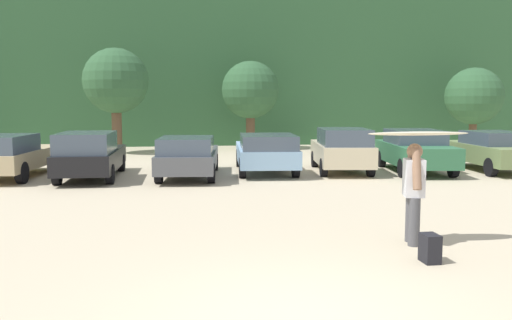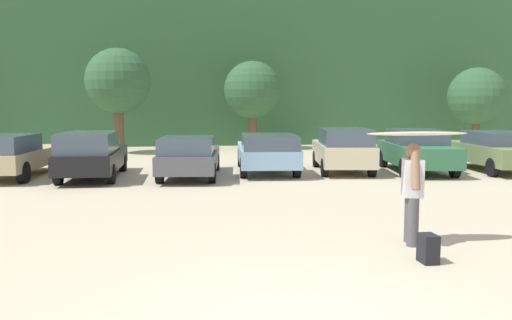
% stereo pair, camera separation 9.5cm
% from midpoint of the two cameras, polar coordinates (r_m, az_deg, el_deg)
% --- Properties ---
extents(hillside_ridge, '(108.00, 12.00, 8.71)m').
position_cam_midpoint_polar(hillside_ridge, '(36.82, -6.10, 8.99)').
color(hillside_ridge, '#2D5633').
rests_on(hillside_ridge, ground_plane).
extents(tree_center_right, '(3.09, 3.09, 5.01)m').
position_cam_midpoint_polar(tree_center_right, '(27.03, -14.05, 7.91)').
color(tree_center_right, brown).
rests_on(tree_center_right, ground_plane).
extents(tree_center, '(2.98, 2.98, 4.57)m').
position_cam_midpoint_polar(tree_center, '(28.63, -0.26, 7.23)').
color(tree_center, brown).
rests_on(tree_center, ground_plane).
extents(tree_far_right, '(3.03, 3.03, 4.28)m').
position_cam_midpoint_polar(tree_far_right, '(31.60, 22.03, 6.13)').
color(tree_far_right, brown).
rests_on(tree_far_right, ground_plane).
extents(parked_car_tan, '(2.43, 4.81, 1.45)m').
position_cam_midpoint_polar(parked_car_tan, '(19.61, -24.01, 0.52)').
color(parked_car_tan, tan).
rests_on(parked_car_tan, ground_plane).
extents(parked_car_black, '(1.85, 4.66, 1.54)m').
position_cam_midpoint_polar(parked_car_black, '(18.49, -16.58, 0.57)').
color(parked_car_black, black).
rests_on(parked_car_black, ground_plane).
extents(parked_car_dark_gray, '(2.29, 4.85, 1.38)m').
position_cam_midpoint_polar(parked_car_dark_gray, '(18.14, -6.78, 0.44)').
color(parked_car_dark_gray, '#4C4F54').
rests_on(parked_car_dark_gray, ground_plane).
extents(parked_car_sky_blue, '(2.35, 4.94, 1.39)m').
position_cam_midpoint_polar(parked_car_sky_blue, '(19.22, 1.32, 0.90)').
color(parked_car_sky_blue, '#84ADD1').
rests_on(parked_car_sky_blue, ground_plane).
extents(parked_car_champagne, '(2.31, 4.28, 1.57)m').
position_cam_midpoint_polar(parked_car_champagne, '(19.62, 9.18, 1.12)').
color(parked_car_champagne, beige).
rests_on(parked_car_champagne, ground_plane).
extents(parked_car_forest_green, '(2.44, 4.64, 1.50)m').
position_cam_midpoint_polar(parked_car_forest_green, '(20.29, 16.46, 1.01)').
color(parked_car_forest_green, '#2D6642').
rests_on(parked_car_forest_green, ground_plane).
extents(parked_car_olive_green, '(2.07, 4.57, 1.43)m').
position_cam_midpoint_polar(parked_car_olive_green, '(21.48, 23.65, 0.94)').
color(parked_car_olive_green, '#6B7F4C').
rests_on(parked_car_olive_green, ground_plane).
extents(person_adult, '(0.43, 0.78, 1.78)m').
position_cam_midpoint_polar(person_adult, '(9.99, 16.19, -2.78)').
color(person_adult, '#4C4C51').
rests_on(person_adult, ground_plane).
extents(surfboard_cream, '(1.82, 0.59, 0.12)m').
position_cam_midpoint_polar(surfboard_cream, '(9.90, 16.66, 2.65)').
color(surfboard_cream, beige).
extents(backpack_dropped, '(0.24, 0.34, 0.45)m').
position_cam_midpoint_polar(backpack_dropped, '(9.07, 17.73, -8.76)').
color(backpack_dropped, black).
rests_on(backpack_dropped, ground_plane).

